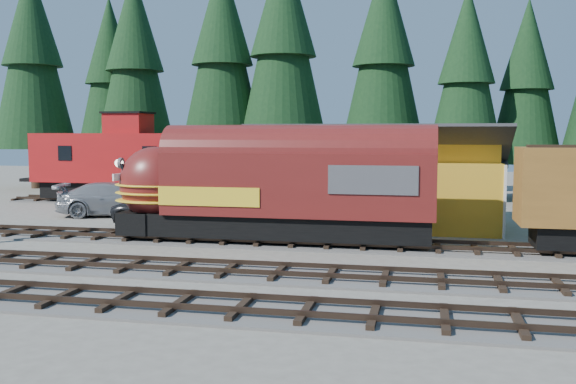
% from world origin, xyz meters
% --- Properties ---
extents(ground, '(120.00, 120.00, 0.00)m').
position_xyz_m(ground, '(0.00, 0.00, 0.00)').
color(ground, '#6B665B').
rests_on(ground, ground).
extents(track_spur, '(32.00, 3.20, 0.33)m').
position_xyz_m(track_spur, '(-10.00, 18.00, 0.06)').
color(track_spur, '#4C4947').
rests_on(track_spur, ground).
extents(depot, '(12.80, 7.00, 5.30)m').
position_xyz_m(depot, '(-0.00, 10.50, 2.96)').
color(depot, gold).
rests_on(depot, ground).
extents(conifer_backdrop, '(81.42, 24.15, 16.91)m').
position_xyz_m(conifer_backdrop, '(2.33, 24.83, 10.33)').
color(conifer_backdrop, black).
rests_on(conifer_backdrop, ground).
extents(locomotive, '(14.36, 2.85, 3.90)m').
position_xyz_m(locomotive, '(-4.43, 4.00, 2.32)').
color(locomotive, black).
rests_on(locomotive, ground).
extents(caboose, '(11.20, 3.25, 5.82)m').
position_xyz_m(caboose, '(-18.66, 18.00, 2.85)').
color(caboose, black).
rests_on(caboose, ground).
extents(pickup_truck_a, '(5.87, 2.77, 1.62)m').
position_xyz_m(pickup_truck_a, '(-10.51, 8.10, 0.81)').
color(pickup_truck_a, black).
rests_on(pickup_truck_a, ground).
extents(pickup_truck_b, '(7.23, 4.48, 1.96)m').
position_xyz_m(pickup_truck_b, '(-15.19, 11.29, 0.98)').
color(pickup_truck_b, '#95979C').
rests_on(pickup_truck_b, ground).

